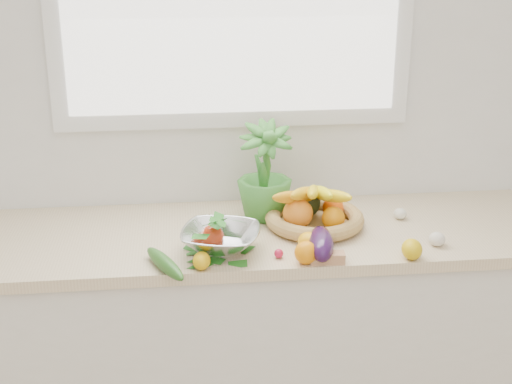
{
  "coord_description": "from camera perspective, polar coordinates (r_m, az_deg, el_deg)",
  "views": [
    {
      "loc": [
        -0.2,
        -0.32,
        1.89
      ],
      "look_at": [
        0.05,
        1.93,
        1.05
      ],
      "focal_mm": 50.0,
      "sensor_mm": 36.0,
      "label": 1
    }
  ],
  "objects": [
    {
      "name": "countertop",
      "position": [
        2.49,
        -1.2,
        -3.55
      ],
      "size": [
        2.24,
        0.62,
        0.04
      ],
      "primitive_type": "cube",
      "color": "beige",
      "rests_on": "counter_cabinet"
    },
    {
      "name": "fruit_basket",
      "position": [
        2.51,
        4.65,
        -1.68
      ],
      "size": [
        0.42,
        0.42,
        0.18
      ],
      "color": "tan",
      "rests_on": "countertop"
    },
    {
      "name": "garlic_c",
      "position": [
        2.44,
        14.29,
        -3.67
      ],
      "size": [
        0.07,
        0.07,
        0.05
      ],
      "primitive_type": "ellipsoid",
      "rotation": [
        0.0,
        0.0,
        -0.43
      ],
      "color": "white",
      "rests_on": "countertop"
    },
    {
      "name": "apple",
      "position": [
        2.35,
        -3.52,
        -3.52
      ],
      "size": [
        0.09,
        0.09,
        0.08
      ],
      "primitive_type": "sphere",
      "rotation": [
        0.0,
        0.0,
        0.25
      ],
      "color": "#AA290D",
      "rests_on": "countertop"
    },
    {
      "name": "lemon_c",
      "position": [
        2.32,
        4.34,
        -4.05
      ],
      "size": [
        0.11,
        0.11,
        0.07
      ],
      "primitive_type": "ellipsoid",
      "rotation": [
        0.0,
        0.0,
        0.68
      ],
      "color": "#FEAD0D",
      "rests_on": "countertop"
    },
    {
      "name": "garlic_a",
      "position": [
        2.46,
        7.21,
        -3.0
      ],
      "size": [
        0.05,
        0.05,
        0.04
      ],
      "primitive_type": "ellipsoid",
      "rotation": [
        0.0,
        0.0,
        0.02
      ],
      "color": "white",
      "rests_on": "countertop"
    },
    {
      "name": "lemon_a",
      "position": [
        2.21,
        -4.38,
        -5.51
      ],
      "size": [
        0.06,
        0.08,
        0.05
      ],
      "primitive_type": "ellipsoid",
      "rotation": [
        0.0,
        0.0,
        -0.15
      ],
      "color": "#F0B40D",
      "rests_on": "countertop"
    },
    {
      "name": "colander_with_spinach",
      "position": [
        2.3,
        -2.83,
        -3.39
      ],
      "size": [
        0.31,
        0.31,
        0.13
      ],
      "color": "silver",
      "rests_on": "countertop"
    },
    {
      "name": "cucumber",
      "position": [
        2.21,
        -7.31,
        -5.69
      ],
      "size": [
        0.15,
        0.25,
        0.05
      ],
      "primitive_type": "ellipsoid",
      "rotation": [
        0.0,
        0.0,
        0.43
      ],
      "color": "#205017",
      "rests_on": "countertop"
    },
    {
      "name": "radish",
      "position": [
        2.28,
        1.83,
        -4.94
      ],
      "size": [
        0.03,
        0.03,
        0.03
      ],
      "primitive_type": "sphere",
      "rotation": [
        0.0,
        0.0,
        0.07
      ],
      "color": "#BE173C",
      "rests_on": "countertop"
    },
    {
      "name": "potted_herb",
      "position": [
        2.54,
        0.7,
        1.71
      ],
      "size": [
        0.21,
        0.21,
        0.35
      ],
      "primitive_type": "imported",
      "rotation": [
        0.0,
        0.0,
        0.06
      ],
      "color": "#3C8731",
      "rests_on": "countertop"
    },
    {
      "name": "eggplant",
      "position": [
        2.29,
        5.23,
        -4.15
      ],
      "size": [
        0.11,
        0.22,
        0.09
      ],
      "primitive_type": "ellipsoid",
      "rotation": [
        0.0,
        0.0,
        -0.14
      ],
      "color": "#2B0F3A",
      "rests_on": "countertop"
    },
    {
      "name": "ginger",
      "position": [
        2.26,
        5.74,
        -5.25
      ],
      "size": [
        0.11,
        0.05,
        0.03
      ],
      "primitive_type": "cube",
      "rotation": [
        0.0,
        0.0,
        -0.1
      ],
      "color": "tan",
      "rests_on": "countertop"
    },
    {
      "name": "lemon_b",
      "position": [
        2.32,
        12.36,
        -4.5
      ],
      "size": [
        0.08,
        0.09,
        0.07
      ],
      "primitive_type": "ellipsoid",
      "rotation": [
        0.0,
        0.0,
        -0.13
      ],
      "color": "gold",
      "rests_on": "countertop"
    },
    {
      "name": "back_wall",
      "position": [
        2.63,
        -1.86,
        8.52
      ],
      "size": [
        4.5,
        0.02,
        2.7
      ],
      "primitive_type": "cube",
      "color": "white",
      "rests_on": "ground"
    },
    {
      "name": "orange_loose",
      "position": [
        2.24,
        4.02,
        -4.86
      ],
      "size": [
        0.09,
        0.09,
        0.07
      ],
      "primitive_type": "sphere",
      "rotation": [
        0.0,
        0.0,
        -0.2
      ],
      "color": "orange",
      "rests_on": "countertop"
    },
    {
      "name": "garlic_b",
      "position": [
        2.63,
        11.46,
        -1.72
      ],
      "size": [
        0.06,
        0.06,
        0.04
      ],
      "primitive_type": "ellipsoid",
      "rotation": [
        0.0,
        0.0,
        0.36
      ],
      "color": "white",
      "rests_on": "countertop"
    },
    {
      "name": "counter_cabinet",
      "position": [
        2.7,
        -1.12,
        -12.3
      ],
      "size": [
        2.2,
        0.58,
        0.86
      ],
      "primitive_type": "cube",
      "color": "silver",
      "rests_on": "ground"
    }
  ]
}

